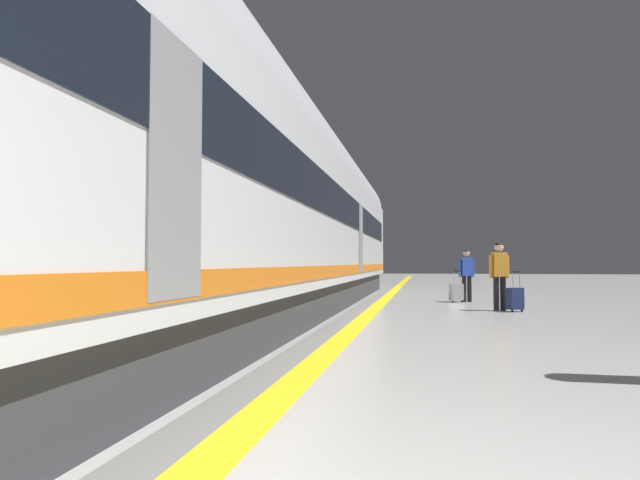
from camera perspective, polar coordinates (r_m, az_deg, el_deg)
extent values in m
cube|color=yellow|center=(10.39, 3.73, -8.83)|extent=(0.36, 80.00, 0.01)
cube|color=slate|center=(10.43, 2.07, -8.82)|extent=(0.56, 80.00, 0.01)
cube|color=#38383D|center=(9.49, -9.83, -7.32)|extent=(2.67, 31.69, 0.70)
cube|color=silver|center=(9.51, -9.75, 3.55)|extent=(2.90, 33.01, 2.90)
cylinder|color=silver|center=(9.75, -9.69, 11.77)|extent=(2.84, 32.35, 2.84)
cube|color=black|center=(9.55, -9.74, 5.64)|extent=(2.93, 31.03, 0.80)
cube|color=orange|center=(9.46, -9.80, -3.39)|extent=(2.94, 32.35, 0.24)
cone|color=silver|center=(26.87, 3.65, -0.81)|extent=(2.76, 2.60, 2.75)
cube|color=gray|center=(4.38, -14.57, 7.22)|extent=(0.02, 0.90, 2.00)
cube|color=gray|center=(16.40, 4.24, 0.17)|extent=(0.02, 0.90, 2.00)
cylinder|color=black|center=(14.22, 17.76, -5.31)|extent=(0.14, 0.14, 0.83)
cylinder|color=black|center=(14.30, 18.40, -5.29)|extent=(0.14, 0.14, 0.83)
cube|color=orange|center=(14.24, 18.04, -2.43)|extent=(0.39, 0.31, 0.59)
cylinder|color=orange|center=(14.14, 17.25, -2.64)|extent=(0.09, 0.09, 0.56)
cylinder|color=orange|center=(14.35, 18.79, -2.62)|extent=(0.09, 0.09, 0.56)
sphere|color=beige|center=(14.24, 18.02, -0.72)|extent=(0.22, 0.22, 0.22)
sphere|color=black|center=(14.24, 18.02, -0.62)|extent=(0.20, 0.20, 0.20)
cube|color=#19234C|center=(14.07, 19.51, -5.73)|extent=(0.44, 0.39, 0.51)
cube|color=#19234C|center=(14.16, 19.19, -5.97)|extent=(0.27, 0.19, 0.28)
cylinder|color=black|center=(13.95, 19.28, -6.94)|extent=(0.05, 0.06, 0.06)
cylinder|color=black|center=(14.14, 20.13, -6.87)|extent=(0.05, 0.06, 0.06)
cylinder|color=gray|center=(13.94, 19.32, -3.92)|extent=(0.02, 0.02, 0.38)
cylinder|color=gray|center=(14.08, 19.95, -3.90)|extent=(0.02, 0.02, 0.38)
cube|color=black|center=(14.01, 19.62, -3.13)|extent=(0.20, 0.14, 0.02)
cylinder|color=black|center=(17.13, 14.68, -4.91)|extent=(0.13, 0.13, 0.78)
cylinder|color=black|center=(17.20, 15.19, -4.90)|extent=(0.13, 0.13, 0.78)
cube|color=blue|center=(17.15, 14.91, -2.67)|extent=(0.36, 0.28, 0.56)
cylinder|color=blue|center=(17.08, 14.27, -2.84)|extent=(0.08, 0.08, 0.52)
cylinder|color=blue|center=(17.24, 15.53, -2.82)|extent=(0.08, 0.08, 0.52)
sphere|color=tan|center=(17.15, 14.90, -1.34)|extent=(0.20, 0.20, 0.20)
sphere|color=black|center=(17.15, 14.90, -1.26)|extent=(0.19, 0.19, 0.19)
cube|color=#9E9EA3|center=(16.97, 13.90, -5.24)|extent=(0.44, 0.37, 0.49)
cube|color=#9E9EA3|center=(17.07, 13.71, -5.43)|extent=(0.29, 0.15, 0.27)
cylinder|color=black|center=(16.85, 13.60, -6.20)|extent=(0.04, 0.06, 0.06)
cylinder|color=black|center=(17.00, 14.44, -6.15)|extent=(0.04, 0.06, 0.06)
cylinder|color=gray|center=(16.85, 13.67, -3.79)|extent=(0.02, 0.02, 0.38)
cylinder|color=gray|center=(16.95, 14.29, -3.78)|extent=(0.02, 0.02, 0.38)
cube|color=black|center=(16.90, 13.97, -3.14)|extent=(0.21, 0.12, 0.02)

